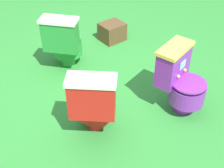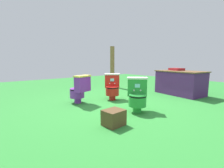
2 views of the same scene
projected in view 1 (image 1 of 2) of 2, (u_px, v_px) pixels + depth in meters
ground at (85, 99)px, 3.43m from camera, size 14.00×14.00×0.00m
toilet_green at (64, 42)px, 3.73m from camera, size 0.63×0.63×0.73m
toilet_purple at (181, 80)px, 3.10m from camera, size 0.60×0.54×0.73m
toilet_red at (94, 102)px, 2.83m from camera, size 0.63×0.62×0.73m
small_crate at (112, 32)px, 4.43m from camera, size 0.31×0.36×0.26m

